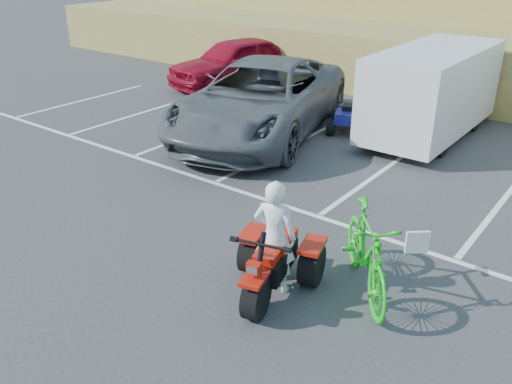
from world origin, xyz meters
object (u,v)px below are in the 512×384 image
Objects in this scene: rider at (275,237)px; grey_pickup at (261,99)px; green_dirt_bike at (366,252)px; cargo_trailer at (432,90)px; red_trike_atv at (271,293)px; quad_atv_green at (406,134)px; red_car at (235,62)px; quad_atv_blue at (347,131)px.

rider is 7.48m from grey_pickup.
grey_pickup is (-5.77, 5.09, 0.30)m from green_dirt_bike.
cargo_trailer is at bearing 64.37° from green_dirt_bike.
red_trike_atv reaches higher than quad_atv_green.
rider is at bearing -88.88° from quad_atv_green.
quad_atv_green is (7.38, -1.51, -0.87)m from red_car.
green_dirt_bike is at bearing -80.56° from quad_atv_blue.
green_dirt_bike is at bearing -79.80° from quad_atv_green.
red_trike_atv is 1.15× the size of quad_atv_green.
red_car is (-8.76, 9.92, 0.87)m from red_trike_atv.
quad_atv_blue is 1.62m from quad_atv_green.
rider is at bearing 90.00° from red_trike_atv.
red_car is (-8.72, 9.77, -0.04)m from rider.
quad_atv_green is at bearing 8.03° from quad_atv_blue.
quad_atv_blue is (-1.95, -0.97, -1.29)m from cargo_trailer.
cargo_trailer is at bearing 80.34° from red_trike_atv.
green_dirt_bike is at bearing -56.72° from grey_pickup.
red_trike_atv is at bearing -34.21° from red_car.
red_car is (-9.86, 9.00, 0.18)m from green_dirt_bike.
quad_atv_green is at bearing 2.73° from red_car.
green_dirt_bike is 7.91m from quad_atv_green.
rider is 1.19× the size of quad_atv_green.
grey_pickup is at bearing -145.66° from cargo_trailer.
quad_atv_green is (-1.39, 8.40, 0.00)m from red_trike_atv.
red_trike_atv is 1.32× the size of quad_atv_blue.
cargo_trailer is 1.40m from quad_atv_green.
red_trike_atv is 0.34× the size of red_car.
rider is at bearing -90.47° from quad_atv_blue.
red_car is 3.84× the size of quad_atv_blue.
red_trike_atv is at bearing 90.00° from rider.
green_dirt_bike is 7.78m from quad_atv_blue.
red_trike_atv is 7.68m from grey_pickup.
quad_atv_green is (1.42, 0.78, 0.00)m from quad_atv_blue.
red_car is 7.58m from quad_atv_green.
green_dirt_bike is 1.72× the size of quad_atv_blue.
grey_pickup is at bearing -160.12° from quad_atv_blue.
grey_pickup reaches higher than quad_atv_blue.
cargo_trailer is (3.81, 2.57, 0.30)m from grey_pickup.
red_trike_atv is at bearing -67.44° from grey_pickup.
red_trike_atv is at bearing -88.77° from quad_atv_green.
red_car reaches higher than quad_atv_green.
quad_atv_blue is (5.95, -2.30, -0.87)m from red_car.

